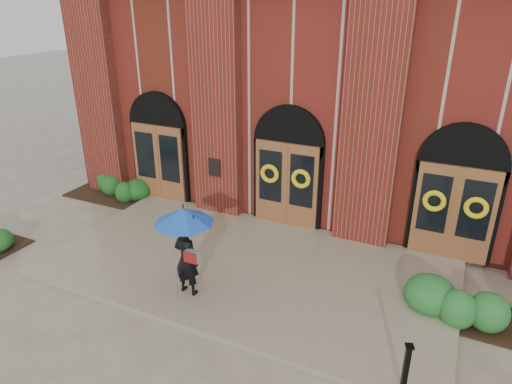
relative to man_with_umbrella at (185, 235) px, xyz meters
The scene contains 7 objects.
ground 2.30m from the man_with_umbrella, 63.60° to the left, with size 90.00×90.00×0.00m, color gray.
landing 2.35m from the man_with_umbrella, 65.78° to the left, with size 10.00×5.30×0.15m, color gray.
church_building 10.43m from the man_with_umbrella, 85.97° to the left, with size 16.20×12.53×7.00m.
man_with_umbrella is the anchor object (origin of this frame).
metal_post 5.08m from the man_with_umbrella, 10.23° to the right, with size 0.18×0.18×1.01m.
hedge_wall_left 6.94m from the man_with_umbrella, 147.62° to the left, with size 2.65×1.06×0.68m, color #194C19.
hedge_wall_right 6.78m from the man_with_umbrella, 17.03° to the left, with size 3.07×1.23×0.79m, color #215E25.
Camera 1 is at (4.40, -8.71, 6.40)m, focal length 32.00 mm.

